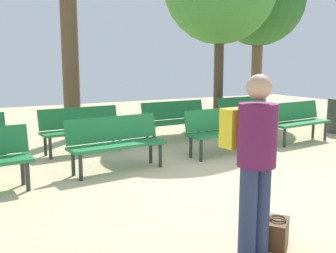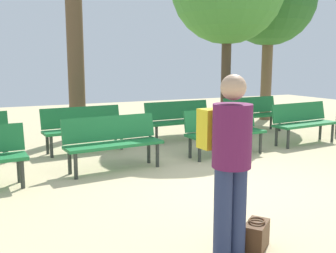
{
  "view_description": "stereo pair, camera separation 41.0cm",
  "coord_description": "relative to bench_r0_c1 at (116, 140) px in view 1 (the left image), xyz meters",
  "views": [
    {
      "loc": [
        -3.47,
        -4.33,
        1.75
      ],
      "look_at": [
        0.0,
        2.06,
        0.55
      ],
      "focal_mm": 41.76,
      "sensor_mm": 36.0,
      "label": 1
    },
    {
      "loc": [
        -3.1,
        -4.51,
        1.75
      ],
      "look_at": [
        0.0,
        2.06,
        0.55
      ],
      "focal_mm": 41.76,
      "sensor_mm": 36.0,
      "label": 2
    }
  ],
  "objects": [
    {
      "name": "bench_r0_c3",
      "position": [
        4.37,
        0.27,
        0.0
      ],
      "size": [
        1.64,
        0.63,
        0.87
      ],
      "rotation": [
        0.0,
        0.0,
        0.1
      ],
      "color": "#1E7238",
      "rests_on": "ground_plane"
    },
    {
      "name": "bench_r0_c2",
      "position": [
        2.21,
        0.09,
        0.0
      ],
      "size": [
        1.62,
        0.56,
        0.87
      ],
      "rotation": [
        0.0,
        0.0,
        0.05
      ],
      "color": "#1E7238",
      "rests_on": "ground_plane"
    },
    {
      "name": "bench_r1_c2",
      "position": [
        2.1,
        1.73,
        0.0
      ],
      "size": [
        1.62,
        0.56,
        0.87
      ],
      "rotation": [
        0.0,
        0.0,
        0.05
      ],
      "color": "#1E7238",
      "rests_on": "ground_plane"
    },
    {
      "name": "tree_2",
      "position": [
        5.98,
        3.53,
        3.07
      ],
      "size": [
        2.74,
        2.74,
        4.98
      ],
      "color": "brown",
      "rests_on": "ground_plane"
    },
    {
      "name": "bench_r0_c1",
      "position": [
        0.0,
        0.0,
        0.0
      ],
      "size": [
        1.63,
        0.61,
        0.87
      ],
      "rotation": [
        0.0,
        0.0,
        0.08
      ],
      "color": "#1E7238",
      "rests_on": "ground_plane"
    },
    {
      "name": "bench_r1_c1",
      "position": [
        -0.11,
        1.55,
        0.0
      ],
      "size": [
        1.63,
        0.61,
        0.87
      ],
      "rotation": [
        0.0,
        0.0,
        0.08
      ],
      "color": "#1E7238",
      "rests_on": "ground_plane"
    },
    {
      "name": "ground_plane",
      "position": [
        1.25,
        -1.53,
        -0.5
      ],
      "size": [
        24.0,
        24.0,
        0.0
      ],
      "primitive_type": "plane",
      "color": "#CCB789"
    },
    {
      "name": "visitor_with_backpack",
      "position": [
        0.04,
        -3.27,
        0.43
      ],
      "size": [
        0.36,
        0.54,
        1.65
      ],
      "rotation": [
        0.0,
        0.0,
        3.2
      ],
      "color": "navy",
      "rests_on": "ground_plane"
    },
    {
      "name": "handbag",
      "position": [
        0.38,
        -3.26,
        -0.37
      ],
      "size": [
        0.36,
        0.34,
        0.29
      ],
      "color": "#4C2D19",
      "rests_on": "ground_plane"
    },
    {
      "name": "tree_0",
      "position": [
        0.07,
        2.93,
        1.19
      ],
      "size": [
        0.37,
        0.37,
        3.38
      ],
      "color": "brown",
      "rests_on": "ground_plane"
    },
    {
      "name": "bench_r1_c3",
      "position": [
        4.25,
        1.88,
        0.0
      ],
      "size": [
        1.62,
        0.56,
        0.87
      ],
      "rotation": [
        0.0,
        0.0,
        0.05
      ],
      "color": "#1E7238",
      "rests_on": "ground_plane"
    }
  ]
}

